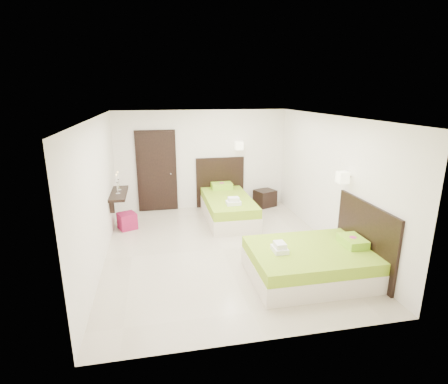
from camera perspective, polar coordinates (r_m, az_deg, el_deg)
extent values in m
plane|color=beige|center=(7.10, -0.32, -9.27)|extent=(5.50, 5.50, 0.00)
cube|color=beige|center=(8.64, 0.67, -3.34)|extent=(1.09, 2.17, 0.35)
cube|color=#78A61A|center=(8.55, 0.67, -1.55)|extent=(1.07, 2.15, 0.22)
cube|color=black|center=(9.48, -0.64, 1.61)|extent=(1.30, 0.05, 1.36)
cube|color=#94D026|center=(9.26, -0.36, 1.02)|extent=(0.54, 0.37, 0.15)
cylinder|color=#D7328B|center=(9.24, -0.36, 1.49)|extent=(0.13, 0.13, 0.00)
cube|color=white|center=(7.95, 1.56, -1.78)|extent=(0.33, 0.24, 0.09)
cube|color=white|center=(7.92, 1.57, -1.18)|extent=(0.24, 0.18, 0.09)
cube|color=white|center=(9.24, 2.48, 7.57)|extent=(0.20, 0.20, 0.22)
cylinder|color=#2D2116|center=(9.32, 2.36, 7.64)|extent=(0.03, 0.16, 0.03)
cube|color=beige|center=(6.22, 13.79, -12.00)|extent=(2.01, 1.51, 0.32)
cube|color=#78A61A|center=(6.10, 13.96, -9.83)|extent=(1.99, 1.49, 0.20)
cube|color=black|center=(6.48, 21.98, -7.01)|extent=(0.05, 1.71, 1.26)
cube|color=#94D026|center=(6.38, 20.26, -7.54)|extent=(0.34, 0.50, 0.14)
cylinder|color=#D7328B|center=(6.35, 20.33, -6.94)|extent=(0.12, 0.12, 0.00)
cube|color=white|center=(5.84, 9.06, -9.22)|extent=(0.22, 0.30, 0.08)
cube|color=white|center=(5.81, 9.10, -8.50)|extent=(0.17, 0.23, 0.08)
cube|color=white|center=(6.63, 18.80, 2.29)|extent=(0.18, 0.18, 0.20)
cylinder|color=#2D2116|center=(6.67, 19.40, 2.31)|extent=(0.16, 0.03, 0.03)
cube|color=black|center=(9.68, 6.69, -0.98)|extent=(0.63, 0.60, 0.45)
cube|color=maroon|center=(8.34, -15.52, -4.57)|extent=(0.49, 0.49, 0.37)
cube|color=black|center=(9.23, -10.92, 3.30)|extent=(1.02, 0.06, 2.14)
cube|color=black|center=(9.20, -10.91, 3.26)|extent=(0.88, 0.04, 2.06)
cylinder|color=silver|center=(9.18, -8.71, 3.02)|extent=(0.03, 0.10, 0.03)
cube|color=black|center=(8.26, -16.80, -0.25)|extent=(0.35, 1.20, 0.06)
cube|color=black|center=(7.88, -17.83, -2.23)|extent=(0.10, 0.04, 0.30)
cube|color=black|center=(8.74, -17.22, -0.42)|extent=(0.10, 0.04, 0.30)
cylinder|color=silver|center=(8.10, -16.92, -0.27)|extent=(0.10, 0.10, 0.02)
cylinder|color=silver|center=(8.07, -16.99, 0.55)|extent=(0.02, 0.02, 0.22)
cone|color=silver|center=(8.04, -17.06, 1.45)|extent=(0.07, 0.07, 0.04)
cylinder|color=white|center=(8.02, -17.11, 2.10)|extent=(0.02, 0.02, 0.15)
sphere|color=#FFB23F|center=(8.00, -17.17, 2.71)|extent=(0.02, 0.02, 0.02)
cylinder|color=silver|center=(8.39, -16.74, 0.30)|extent=(0.10, 0.10, 0.02)
cylinder|color=silver|center=(8.36, -16.80, 1.09)|extent=(0.02, 0.02, 0.22)
cone|color=silver|center=(8.33, -16.87, 1.95)|extent=(0.07, 0.07, 0.04)
cylinder|color=white|center=(8.31, -16.93, 2.59)|extent=(0.02, 0.02, 0.15)
sphere|color=#FFB23F|center=(8.29, -16.98, 3.17)|extent=(0.02, 0.02, 0.02)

